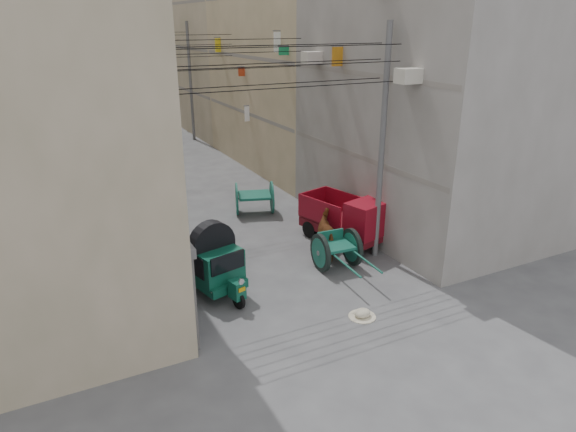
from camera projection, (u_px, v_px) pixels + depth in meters
ground at (400, 380)px, 12.14m from camera, size 140.00×140.00×0.00m
building_row_right at (219, 41)px, 41.69m from camera, size 8.00×62.00×14.00m
end_cap_building at (74, 34)px, 64.90m from camera, size 22.00×10.00×13.00m
shutters_left at (136, 211)px, 18.61m from camera, size 0.18×14.40×2.88m
signboards at (162, 107)px, 28.98m from camera, size 8.22×40.52×5.67m
ac_units at (360, 38)px, 17.44m from camera, size 0.70×6.55×3.35m
utility_poles at (185, 108)px, 24.90m from camera, size 7.40×22.20×8.00m
overhead_cables at (198, 51)px, 21.75m from camera, size 7.40×22.52×1.12m
auto_rickshaw at (213, 261)px, 15.73m from camera, size 1.85×2.64×1.79m
tonga_cart at (337, 249)px, 17.47m from camera, size 1.44×2.96×1.31m
mini_truck at (350, 222)px, 19.23m from camera, size 2.31×3.63×1.89m
second_cart at (254, 197)px, 22.42m from camera, size 1.99×1.87×1.43m
feed_sack at (362, 313)px, 14.69m from camera, size 0.49×0.39×0.25m
horse at (330, 234)px, 18.48m from camera, size 1.32×2.03×1.58m
distant_car_white at (154, 149)px, 31.25m from camera, size 1.94×4.05×1.34m
distant_car_grey at (165, 137)px, 35.30m from camera, size 1.75×3.46×1.09m
distant_car_green at (101, 108)px, 46.59m from camera, size 3.05×4.83×1.30m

